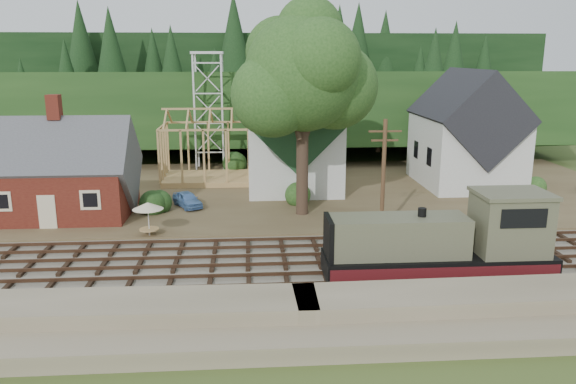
{
  "coord_description": "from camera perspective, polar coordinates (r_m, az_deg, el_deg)",
  "views": [
    {
      "loc": [
        -1.96,
        -31.0,
        12.09
      ],
      "look_at": [
        0.65,
        6.0,
        3.0
      ],
      "focal_mm": 35.0,
      "sensor_mm": 36.0,
      "label": 1
    }
  ],
  "objects": [
    {
      "name": "ground",
      "position": [
        33.33,
        -0.39,
        -7.5
      ],
      "size": [
        140.0,
        140.0,
        0.0
      ],
      "primitive_type": "plane",
      "color": "#384C1E",
      "rests_on": "ground"
    },
    {
      "name": "depot",
      "position": [
        45.16,
        -22.07,
        1.42
      ],
      "size": [
        10.8,
        7.41,
        9.0
      ],
      "color": "#511812",
      "rests_on": "village_flat"
    },
    {
      "name": "patio_set",
      "position": [
        38.4,
        -14.05,
        -1.52
      ],
      "size": [
        2.04,
        2.04,
        2.27
      ],
      "color": "silver",
      "rests_on": "village_flat"
    },
    {
      "name": "ridge",
      "position": [
        89.83,
        -2.76,
        6.02
      ],
      "size": [
        80.0,
        20.0,
        12.0
      ],
      "primitive_type": "cube",
      "color": "black",
      "rests_on": "ground"
    },
    {
      "name": "big_tree",
      "position": [
        41.33,
        1.73,
        11.17
      ],
      "size": [
        10.9,
        8.4,
        14.7
      ],
      "color": "#38281E",
      "rests_on": "village_flat"
    },
    {
      "name": "locomotive",
      "position": [
        31.53,
        15.87,
        -5.15
      ],
      "size": [
        12.17,
        3.04,
        4.86
      ],
      "color": "black",
      "rests_on": "railroad_bed"
    },
    {
      "name": "railroad_bed",
      "position": [
        33.3,
        -0.39,
        -7.37
      ],
      "size": [
        64.0,
        11.0,
        0.16
      ],
      "primitive_type": "cube",
      "color": "#726B5B",
      "rests_on": "ground"
    },
    {
      "name": "car_red",
      "position": [
        54.63,
        21.52,
        0.91
      ],
      "size": [
        4.21,
        3.0,
        1.07
      ],
      "primitive_type": "imported",
      "rotation": [
        0.0,
        0.0,
        1.22
      ],
      "color": "#B0230E",
      "rests_on": "village_flat"
    },
    {
      "name": "embankment",
      "position": [
        25.61,
        0.86,
        -14.39
      ],
      "size": [
        64.0,
        5.0,
        1.6
      ],
      "primitive_type": "cube",
      "color": "#7F7259",
      "rests_on": "ground"
    },
    {
      "name": "village_flat",
      "position": [
        50.47,
        -1.69,
        0.08
      ],
      "size": [
        64.0,
        26.0,
        0.3
      ],
      "primitive_type": "cube",
      "color": "brown",
      "rests_on": "ground"
    },
    {
      "name": "car_green",
      "position": [
        47.12,
        -22.62,
        -1.12
      ],
      "size": [
        3.45,
        1.71,
        1.09
      ],
      "primitive_type": "imported",
      "rotation": [
        0.0,
        0.0,
        1.4
      ],
      "color": "#6E9869",
      "rests_on": "village_flat"
    },
    {
      "name": "lattice_tower",
      "position": [
        59.17,
        -8.12,
        11.64
      ],
      "size": [
        3.2,
        3.2,
        12.12
      ],
      "color": "silver",
      "rests_on": "village_flat"
    },
    {
      "name": "telegraph_pole_near",
      "position": [
        38.1,
        9.66,
        1.69
      ],
      "size": [
        2.2,
        0.28,
        8.0
      ],
      "color": "#4C331E",
      "rests_on": "ground"
    },
    {
      "name": "farmhouse",
      "position": [
        54.31,
        17.65,
        5.48
      ],
      "size": [
        8.4,
        10.8,
        10.6
      ],
      "color": "silver",
      "rests_on": "village_flat"
    },
    {
      "name": "timber_frame",
      "position": [
        53.88,
        -8.3,
        4.2
      ],
      "size": [
        8.2,
        6.2,
        6.99
      ],
      "color": "tan",
      "rests_on": "village_flat"
    },
    {
      "name": "car_blue",
      "position": [
        45.3,
        -10.19,
        -0.74
      ],
      "size": [
        2.95,
        3.82,
        1.21
      ],
      "primitive_type": "imported",
      "rotation": [
        0.0,
        0.0,
        0.49
      ],
      "color": "#5E8CCA",
      "rests_on": "village_flat"
    },
    {
      "name": "church",
      "position": [
        51.3,
        0.43,
        6.03
      ],
      "size": [
        8.4,
        15.17,
        13.0
      ],
      "color": "silver",
      "rests_on": "village_flat"
    },
    {
      "name": "hillside",
      "position": [
        74.02,
        -2.47,
        4.36
      ],
      "size": [
        70.0,
        28.96,
        12.74
      ],
      "primitive_type": "cube",
      "rotation": [
        -0.17,
        0.0,
        0.0
      ],
      "color": "#1E3F19",
      "rests_on": "ground"
    }
  ]
}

